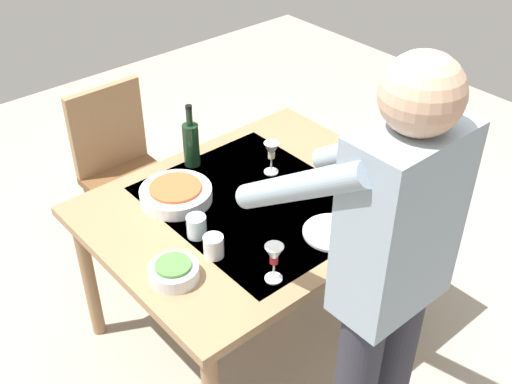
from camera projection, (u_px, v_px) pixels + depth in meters
ground_plane at (256, 324)px, 3.03m from camera, size 6.00×6.00×0.00m
dining_table at (256, 216)px, 2.65m from camera, size 1.33×1.04×0.73m
chair_near at (121, 163)px, 3.21m from camera, size 0.40×0.40×0.91m
person_server at (386, 275)px, 1.91m from camera, size 0.42×0.61×1.69m
wine_bottle at (191, 143)px, 2.78m from camera, size 0.07×0.07×0.30m
wine_glass_left at (271, 152)px, 2.73m from camera, size 0.07×0.07×0.15m
wine_glass_right at (274, 257)px, 2.18m from camera, size 0.07×0.07×0.15m
water_cup_near_left at (214, 246)px, 2.31m from camera, size 0.08×0.08×0.09m
water_cup_near_right at (197, 226)px, 2.41m from camera, size 0.08×0.08×0.09m
serving_bowl_pasta at (176, 193)px, 2.60m from camera, size 0.30×0.30×0.07m
side_bowl_salad at (174, 271)px, 2.22m from camera, size 0.18×0.18×0.07m
dinner_plate_near at (332, 232)px, 2.44m from camera, size 0.23×0.23×0.01m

